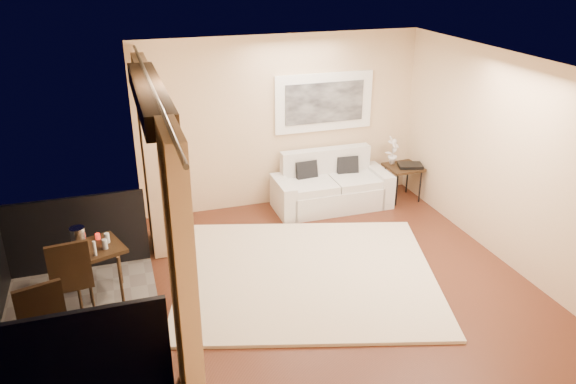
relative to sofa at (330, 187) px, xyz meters
name	(u,v)px	position (x,y,z in m)	size (l,w,h in m)	color
floor	(339,277)	(-0.70, -2.09, -0.31)	(5.00, 5.00, 0.00)	#552919
room_shell	(149,95)	(-2.83, -2.09, 2.21)	(5.00, 6.40, 5.00)	white
balcony	(61,313)	(-4.01, -2.09, -0.14)	(1.81, 2.60, 1.17)	#605B56
curtains	(162,203)	(-2.81, -2.09, 1.02)	(0.16, 4.80, 2.64)	tan
artwork	(324,102)	(0.00, 0.38, 1.31)	(1.62, 0.07, 0.92)	white
rug	(307,274)	(-1.09, -1.92, -0.29)	(3.23, 2.81, 0.04)	beige
sofa	(330,187)	(0.00, 0.00, 0.00)	(1.85, 0.81, 0.89)	silver
side_table	(403,169)	(1.23, -0.12, 0.21)	(0.56, 0.56, 0.58)	#301E10
tray	(410,165)	(1.31, -0.19, 0.29)	(0.38, 0.28, 0.05)	black
orchid	(393,150)	(1.09, 0.03, 0.50)	(0.25, 0.17, 0.47)	white
bistro_table	(96,253)	(-3.58, -1.60, 0.28)	(0.73, 0.73, 0.68)	#301E10
balcony_chair_far	(71,274)	(-3.85, -1.99, 0.27)	(0.48, 0.49, 1.01)	#301E10
balcony_chair_near	(46,328)	(-4.04, -2.91, 0.27)	(0.53, 0.54, 1.00)	#301E10
ice_bucket	(78,236)	(-3.76, -1.45, 0.46)	(0.18, 0.18, 0.20)	silver
candle	(98,236)	(-3.55, -1.41, 0.40)	(0.06, 0.06, 0.07)	red
vase	(95,248)	(-3.58, -1.81, 0.45)	(0.04, 0.04, 0.18)	white
glass_a	(105,244)	(-3.47, -1.68, 0.42)	(0.06, 0.06, 0.12)	silver
glass_b	(107,238)	(-3.44, -1.53, 0.42)	(0.06, 0.06, 0.12)	silver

